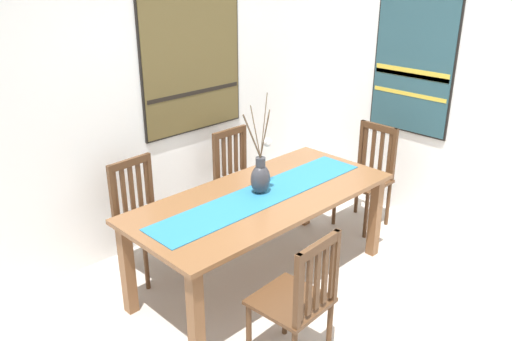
{
  "coord_description": "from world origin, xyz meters",
  "views": [
    {
      "loc": [
        -2.57,
        -1.85,
        2.41
      ],
      "look_at": [
        -0.09,
        0.69,
        0.95
      ],
      "focal_mm": 36.66,
      "sensor_mm": 36.0,
      "label": 1
    }
  ],
  "objects_px": {
    "chair_1": "(143,214)",
    "painting_on_side_wall": "(414,63)",
    "dining_table": "(263,206)",
    "chair_0": "(299,299)",
    "painting_on_back_wall": "(192,61)",
    "chair_3": "(367,175)",
    "chair_2": "(239,177)",
    "centerpiece_vase": "(261,175)"
  },
  "relations": [
    {
      "from": "chair_0",
      "to": "chair_1",
      "type": "height_order",
      "value": "chair_0"
    },
    {
      "from": "centerpiece_vase",
      "to": "chair_2",
      "type": "distance_m",
      "value": 1.0
    },
    {
      "from": "centerpiece_vase",
      "to": "chair_0",
      "type": "bearing_deg",
      "value": -121.61
    },
    {
      "from": "dining_table",
      "to": "painting_on_side_wall",
      "type": "relative_size",
      "value": 1.59
    },
    {
      "from": "dining_table",
      "to": "chair_0",
      "type": "bearing_deg",
      "value": -122.0
    },
    {
      "from": "chair_1",
      "to": "painting_on_side_wall",
      "type": "relative_size",
      "value": 0.71
    },
    {
      "from": "dining_table",
      "to": "centerpiece_vase",
      "type": "bearing_deg",
      "value": 68.61
    },
    {
      "from": "chair_1",
      "to": "painting_on_side_wall",
      "type": "height_order",
      "value": "painting_on_side_wall"
    },
    {
      "from": "chair_0",
      "to": "painting_on_side_wall",
      "type": "distance_m",
      "value": 2.67
    },
    {
      "from": "dining_table",
      "to": "chair_2",
      "type": "distance_m",
      "value": 0.96
    },
    {
      "from": "dining_table",
      "to": "chair_0",
      "type": "distance_m",
      "value": 0.97
    },
    {
      "from": "centerpiece_vase",
      "to": "dining_table",
      "type": "bearing_deg",
      "value": -111.39
    },
    {
      "from": "chair_1",
      "to": "painting_on_back_wall",
      "type": "bearing_deg",
      "value": 22.87
    },
    {
      "from": "chair_0",
      "to": "chair_2",
      "type": "height_order",
      "value": "chair_0"
    },
    {
      "from": "chair_1",
      "to": "painting_on_back_wall",
      "type": "relative_size",
      "value": 0.75
    },
    {
      "from": "chair_3",
      "to": "painting_on_side_wall",
      "type": "height_order",
      "value": "painting_on_side_wall"
    },
    {
      "from": "chair_1",
      "to": "painting_on_side_wall",
      "type": "distance_m",
      "value": 2.76
    },
    {
      "from": "dining_table",
      "to": "chair_3",
      "type": "bearing_deg",
      "value": -0.01
    },
    {
      "from": "dining_table",
      "to": "painting_on_back_wall",
      "type": "distance_m",
      "value": 1.48
    },
    {
      "from": "chair_1",
      "to": "chair_2",
      "type": "bearing_deg",
      "value": 0.68
    },
    {
      "from": "chair_3",
      "to": "painting_on_back_wall",
      "type": "bearing_deg",
      "value": 134.61
    },
    {
      "from": "painting_on_side_wall",
      "to": "painting_on_back_wall",
      "type": "bearing_deg",
      "value": 141.95
    },
    {
      "from": "chair_2",
      "to": "chair_3",
      "type": "distance_m",
      "value": 1.2
    },
    {
      "from": "dining_table",
      "to": "chair_0",
      "type": "height_order",
      "value": "chair_0"
    },
    {
      "from": "chair_2",
      "to": "painting_on_back_wall",
      "type": "bearing_deg",
      "value": 124.78
    },
    {
      "from": "centerpiece_vase",
      "to": "chair_1",
      "type": "relative_size",
      "value": 0.81
    },
    {
      "from": "chair_1",
      "to": "chair_3",
      "type": "height_order",
      "value": "chair_3"
    },
    {
      "from": "chair_0",
      "to": "chair_1",
      "type": "bearing_deg",
      "value": 91.63
    },
    {
      "from": "painting_on_back_wall",
      "to": "painting_on_side_wall",
      "type": "distance_m",
      "value": 2.01
    },
    {
      "from": "chair_0",
      "to": "chair_3",
      "type": "height_order",
      "value": "chair_3"
    },
    {
      "from": "painting_on_side_wall",
      "to": "chair_3",
      "type": "bearing_deg",
      "value": 168.21
    },
    {
      "from": "chair_1",
      "to": "chair_3",
      "type": "relative_size",
      "value": 0.97
    },
    {
      "from": "chair_3",
      "to": "chair_0",
      "type": "bearing_deg",
      "value": -156.85
    },
    {
      "from": "chair_3",
      "to": "painting_on_back_wall",
      "type": "distance_m",
      "value": 1.92
    },
    {
      "from": "dining_table",
      "to": "chair_0",
      "type": "xyz_separation_m",
      "value": [
        -0.51,
        -0.82,
        -0.16
      ]
    },
    {
      "from": "dining_table",
      "to": "painting_on_side_wall",
      "type": "xyz_separation_m",
      "value": [
        1.85,
        -0.1,
        0.85
      ]
    },
    {
      "from": "chair_1",
      "to": "painting_on_side_wall",
      "type": "xyz_separation_m",
      "value": [
        2.41,
        -0.89,
        1.01
      ]
    },
    {
      "from": "dining_table",
      "to": "chair_2",
      "type": "height_order",
      "value": "chair_2"
    },
    {
      "from": "centerpiece_vase",
      "to": "painting_on_back_wall",
      "type": "bearing_deg",
      "value": 76.93
    },
    {
      "from": "chair_2",
      "to": "painting_on_side_wall",
      "type": "xyz_separation_m",
      "value": [
        1.35,
        -0.9,
        1.01
      ]
    },
    {
      "from": "chair_1",
      "to": "chair_3",
      "type": "xyz_separation_m",
      "value": [
        1.95,
        -0.79,
        0.0
      ]
    },
    {
      "from": "chair_1",
      "to": "chair_2",
      "type": "relative_size",
      "value": 1.0
    }
  ]
}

